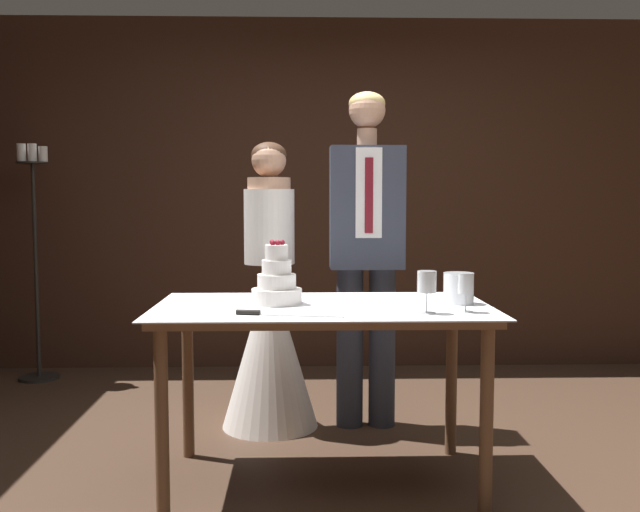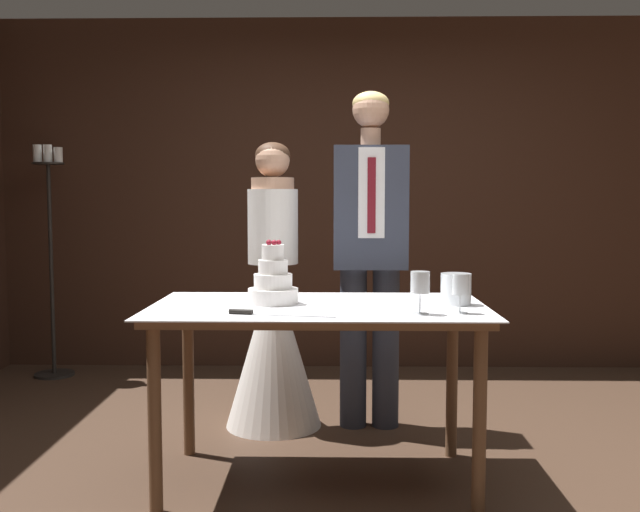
{
  "view_description": "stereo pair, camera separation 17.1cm",
  "coord_description": "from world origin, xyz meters",
  "px_view_note": "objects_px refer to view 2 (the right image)",
  "views": [
    {
      "loc": [
        -0.3,
        -3.16,
        1.29
      ],
      "look_at": [
        -0.2,
        0.4,
        1.0
      ],
      "focal_mm": 40.0,
      "sensor_mm": 36.0,
      "label": 1
    },
    {
      "loc": [
        -0.13,
        -3.16,
        1.29
      ],
      "look_at": [
        -0.2,
        0.4,
        1.0
      ],
      "focal_mm": 40.0,
      "sensor_mm": 36.0,
      "label": 2
    }
  ],
  "objects_px": {
    "hurricane_candle": "(456,290)",
    "groom": "(370,243)",
    "candle_stand": "(51,260)",
    "cake_table": "(318,325)",
    "wine_glass_near": "(460,286)",
    "bride": "(273,324)",
    "tiered_cake": "(273,283)",
    "cake_knife": "(261,313)",
    "wine_glass_middle": "(420,285)"
  },
  "relations": [
    {
      "from": "candle_stand",
      "to": "cake_table",
      "type": "bearing_deg",
      "value": -44.07
    },
    {
      "from": "cake_table",
      "to": "tiered_cake",
      "type": "relative_size",
      "value": 5.16
    },
    {
      "from": "tiered_cake",
      "to": "bride",
      "type": "height_order",
      "value": "bride"
    },
    {
      "from": "hurricane_candle",
      "to": "groom",
      "type": "distance_m",
      "value": 0.86
    },
    {
      "from": "candle_stand",
      "to": "wine_glass_middle",
      "type": "bearing_deg",
      "value": -41.8
    },
    {
      "from": "hurricane_candle",
      "to": "candle_stand",
      "type": "relative_size",
      "value": 0.08
    },
    {
      "from": "bride",
      "to": "groom",
      "type": "xyz_separation_m",
      "value": [
        0.54,
        -0.0,
        0.46
      ]
    },
    {
      "from": "cake_knife",
      "to": "hurricane_candle",
      "type": "bearing_deg",
      "value": 30.37
    },
    {
      "from": "groom",
      "to": "wine_glass_near",
      "type": "bearing_deg",
      "value": -72.25
    },
    {
      "from": "cake_table",
      "to": "bride",
      "type": "distance_m",
      "value": 0.86
    },
    {
      "from": "tiered_cake",
      "to": "candle_stand",
      "type": "relative_size",
      "value": 0.17
    },
    {
      "from": "cake_knife",
      "to": "wine_glass_middle",
      "type": "height_order",
      "value": "wine_glass_middle"
    },
    {
      "from": "wine_glass_near",
      "to": "hurricane_candle",
      "type": "relative_size",
      "value": 1.17
    },
    {
      "from": "cake_table",
      "to": "bride",
      "type": "height_order",
      "value": "bride"
    },
    {
      "from": "wine_glass_near",
      "to": "candle_stand",
      "type": "bearing_deg",
      "value": 140.48
    },
    {
      "from": "hurricane_candle",
      "to": "candle_stand",
      "type": "distance_m",
      "value": 3.19
    },
    {
      "from": "bride",
      "to": "candle_stand",
      "type": "bearing_deg",
      "value": 147.01
    },
    {
      "from": "candle_stand",
      "to": "groom",
      "type": "bearing_deg",
      "value": -26.21
    },
    {
      "from": "cake_table",
      "to": "hurricane_candle",
      "type": "xyz_separation_m",
      "value": [
        0.62,
        0.03,
        0.16
      ]
    },
    {
      "from": "wine_glass_near",
      "to": "cake_knife",
      "type": "bearing_deg",
      "value": -175.64
    },
    {
      "from": "tiered_cake",
      "to": "candle_stand",
      "type": "height_order",
      "value": "candle_stand"
    },
    {
      "from": "cake_table",
      "to": "wine_glass_near",
      "type": "distance_m",
      "value": 0.66
    },
    {
      "from": "tiered_cake",
      "to": "groom",
      "type": "distance_m",
      "value": 0.9
    },
    {
      "from": "wine_glass_middle",
      "to": "hurricane_candle",
      "type": "height_order",
      "value": "wine_glass_middle"
    },
    {
      "from": "wine_glass_middle",
      "to": "candle_stand",
      "type": "relative_size",
      "value": 0.11
    },
    {
      "from": "cake_table",
      "to": "groom",
      "type": "relative_size",
      "value": 0.8
    },
    {
      "from": "tiered_cake",
      "to": "wine_glass_middle",
      "type": "distance_m",
      "value": 0.69
    },
    {
      "from": "wine_glass_near",
      "to": "bride",
      "type": "xyz_separation_m",
      "value": [
        -0.87,
        1.01,
        -0.34
      ]
    },
    {
      "from": "tiered_cake",
      "to": "hurricane_candle",
      "type": "distance_m",
      "value": 0.83
    },
    {
      "from": "groom",
      "to": "candle_stand",
      "type": "relative_size",
      "value": 1.12
    },
    {
      "from": "hurricane_candle",
      "to": "cake_knife",
      "type": "bearing_deg",
      "value": -160.28
    },
    {
      "from": "hurricane_candle",
      "to": "bride",
      "type": "xyz_separation_m",
      "value": [
        -0.89,
        0.77,
        -0.3
      ]
    },
    {
      "from": "cake_knife",
      "to": "wine_glass_near",
      "type": "height_order",
      "value": "wine_glass_near"
    },
    {
      "from": "tiered_cake",
      "to": "hurricane_candle",
      "type": "xyz_separation_m",
      "value": [
        0.82,
        -0.02,
        -0.03
      ]
    },
    {
      "from": "tiered_cake",
      "to": "cake_knife",
      "type": "xyz_separation_m",
      "value": [
        -0.02,
        -0.32,
        -0.09
      ]
    },
    {
      "from": "tiered_cake",
      "to": "wine_glass_near",
      "type": "bearing_deg",
      "value": -17.84
    },
    {
      "from": "wine_glass_near",
      "to": "candle_stand",
      "type": "relative_size",
      "value": 0.1
    },
    {
      "from": "tiered_cake",
      "to": "bride",
      "type": "bearing_deg",
      "value": 94.9
    },
    {
      "from": "tiered_cake",
      "to": "groom",
      "type": "bearing_deg",
      "value": 57.67
    },
    {
      "from": "wine_glass_near",
      "to": "candle_stand",
      "type": "xyz_separation_m",
      "value": [
        -2.56,
        2.11,
        -0.08
      ]
    },
    {
      "from": "wine_glass_middle",
      "to": "bride",
      "type": "bearing_deg",
      "value": 123.84
    },
    {
      "from": "wine_glass_middle",
      "to": "candle_stand",
      "type": "xyz_separation_m",
      "value": [
        -2.39,
        2.14,
        -0.09
      ]
    },
    {
      "from": "wine_glass_near",
      "to": "bride",
      "type": "height_order",
      "value": "bride"
    },
    {
      "from": "tiered_cake",
      "to": "wine_glass_near",
      "type": "height_order",
      "value": "tiered_cake"
    },
    {
      "from": "hurricane_candle",
      "to": "cake_table",
      "type": "bearing_deg",
      "value": -177.05
    },
    {
      "from": "cake_table",
      "to": "cake_knife",
      "type": "bearing_deg",
      "value": -130.0
    },
    {
      "from": "hurricane_candle",
      "to": "groom",
      "type": "bearing_deg",
      "value": 114.28
    },
    {
      "from": "tiered_cake",
      "to": "wine_glass_near",
      "type": "relative_size",
      "value": 1.76
    },
    {
      "from": "groom",
      "to": "candle_stand",
      "type": "xyz_separation_m",
      "value": [
        -2.24,
        1.1,
        -0.2
      ]
    },
    {
      "from": "bride",
      "to": "groom",
      "type": "distance_m",
      "value": 0.71
    }
  ]
}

